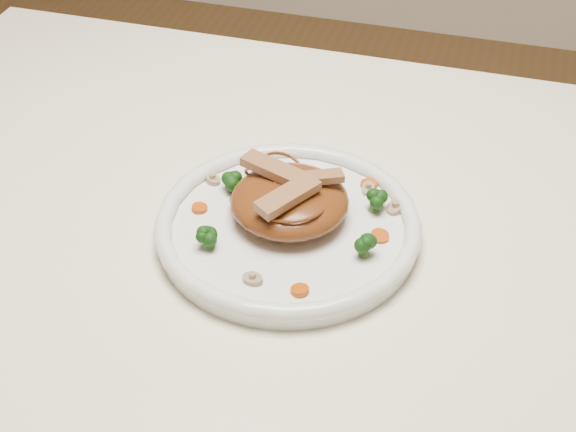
# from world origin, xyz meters

# --- Properties ---
(table) EXTENTS (1.20, 0.80, 0.75)m
(table) POSITION_xyz_m (0.00, 0.00, 0.65)
(table) COLOR white
(table) RESTS_ON ground
(plate) EXTENTS (0.36, 0.36, 0.02)m
(plate) POSITION_xyz_m (0.02, -0.04, 0.76)
(plate) COLOR white
(plate) RESTS_ON table
(noodle_mound) EXTENTS (0.18, 0.18, 0.04)m
(noodle_mound) POSITION_xyz_m (0.01, -0.02, 0.79)
(noodle_mound) COLOR #5F2E12
(noodle_mound) RESTS_ON plate
(chicken_a) EXTENTS (0.06, 0.04, 0.01)m
(chicken_a) POSITION_xyz_m (0.04, -0.01, 0.82)
(chicken_a) COLOR #9F724B
(chicken_a) RESTS_ON noodle_mound
(chicken_b) EXTENTS (0.08, 0.05, 0.01)m
(chicken_b) POSITION_xyz_m (-0.01, -0.01, 0.82)
(chicken_b) COLOR #9F724B
(chicken_b) RESTS_ON noodle_mound
(chicken_c) EXTENTS (0.06, 0.08, 0.01)m
(chicken_c) POSITION_xyz_m (0.02, -0.05, 0.82)
(chicken_c) COLOR #9F724B
(chicken_c) RESTS_ON noodle_mound
(broccoli_0) EXTENTS (0.03, 0.03, 0.03)m
(broccoli_0) POSITION_xyz_m (0.10, 0.01, 0.78)
(broccoli_0) COLOR #14400D
(broccoli_0) RESTS_ON plate
(broccoli_1) EXTENTS (0.02, 0.02, 0.03)m
(broccoli_1) POSITION_xyz_m (-0.06, 0.00, 0.78)
(broccoli_1) COLOR #14400D
(broccoli_1) RESTS_ON plate
(broccoli_2) EXTENTS (0.03, 0.03, 0.03)m
(broccoli_2) POSITION_xyz_m (-0.06, -0.10, 0.78)
(broccoli_2) COLOR #14400D
(broccoli_2) RESTS_ON plate
(broccoli_3) EXTENTS (0.04, 0.04, 0.03)m
(broccoli_3) POSITION_xyz_m (0.11, -0.06, 0.78)
(broccoli_3) COLOR #14400D
(broccoli_3) RESTS_ON plate
(carrot_0) EXTENTS (0.02, 0.02, 0.00)m
(carrot_0) POSITION_xyz_m (0.09, 0.06, 0.77)
(carrot_0) COLOR #B63C06
(carrot_0) RESTS_ON plate
(carrot_1) EXTENTS (0.02, 0.02, 0.00)m
(carrot_1) POSITION_xyz_m (-0.09, -0.04, 0.77)
(carrot_1) COLOR #B63C06
(carrot_1) RESTS_ON plate
(carrot_2) EXTENTS (0.02, 0.02, 0.00)m
(carrot_2) POSITION_xyz_m (0.12, -0.03, 0.77)
(carrot_2) COLOR #B63C06
(carrot_2) RESTS_ON plate
(carrot_3) EXTENTS (0.02, 0.02, 0.00)m
(carrot_3) POSITION_xyz_m (-0.03, 0.04, 0.77)
(carrot_3) COLOR #B63C06
(carrot_3) RESTS_ON plate
(carrot_4) EXTENTS (0.02, 0.02, 0.00)m
(carrot_4) POSITION_xyz_m (0.06, -0.14, 0.77)
(carrot_4) COLOR #B63C06
(carrot_4) RESTS_ON plate
(mushroom_0) EXTENTS (0.03, 0.03, 0.01)m
(mushroom_0) POSITION_xyz_m (0.01, -0.14, 0.77)
(mushroom_0) COLOR gray
(mushroom_0) RESTS_ON plate
(mushroom_1) EXTENTS (0.03, 0.03, 0.01)m
(mushroom_1) POSITION_xyz_m (0.13, 0.02, 0.77)
(mushroom_1) COLOR gray
(mushroom_1) RESTS_ON plate
(mushroom_2) EXTENTS (0.03, 0.03, 0.01)m
(mushroom_2) POSITION_xyz_m (-0.09, 0.01, 0.77)
(mushroom_2) COLOR gray
(mushroom_2) RESTS_ON plate
(mushroom_3) EXTENTS (0.02, 0.02, 0.01)m
(mushroom_3) POSITION_xyz_m (0.09, 0.05, 0.77)
(mushroom_3) COLOR gray
(mushroom_3) RESTS_ON plate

